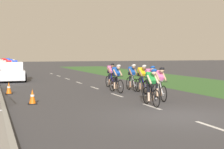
{
  "coord_description": "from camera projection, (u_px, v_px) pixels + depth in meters",
  "views": [
    {
      "loc": [
        -6.07,
        -10.16,
        2.13
      ],
      "look_at": [
        -0.47,
        5.71,
        1.1
      ],
      "focal_mm": 55.44,
      "sensor_mm": 36.0,
      "label": 1
    }
  ],
  "objects": [
    {
      "name": "ground_plane",
      "position": [
        181.0,
        116.0,
        11.71
      ],
      "size": [
        160.0,
        160.0,
        0.0
      ],
      "primitive_type": "plane",
      "color": "#424247"
    },
    {
      "name": "grass_verge",
      "position": [
        174.0,
        80.0,
        27.44
      ],
      "size": [
        7.0,
        60.0,
        0.01
      ],
      "primitive_type": "cube",
      "color": "#3D7033",
      "rests_on": "ground"
    },
    {
      "name": "lane_markings_centre",
      "position": [
        86.0,
        85.0,
        23.25
      ],
      "size": [
        0.14,
        29.6,
        0.01
      ],
      "color": "white",
      "rests_on": "ground"
    },
    {
      "name": "cyclist_lead",
      "position": [
        151.0,
        87.0,
        13.98
      ],
      "size": [
        0.42,
        1.72,
        1.56
      ],
      "color": "black",
      "rests_on": "ground"
    },
    {
      "name": "cyclist_second",
      "position": [
        160.0,
        83.0,
        15.57
      ],
      "size": [
        0.45,
        1.72,
        1.56
      ],
      "color": "black",
      "rests_on": "ground"
    },
    {
      "name": "cyclist_third",
      "position": [
        150.0,
        81.0,
        17.09
      ],
      "size": [
        0.42,
        1.72,
        1.56
      ],
      "color": "black",
      "rests_on": "ground"
    },
    {
      "name": "cyclist_fourth",
      "position": [
        142.0,
        78.0,
        18.56
      ],
      "size": [
        0.42,
        1.72,
        1.56
      ],
      "color": "black",
      "rests_on": "ground"
    },
    {
      "name": "cyclist_fifth",
      "position": [
        116.0,
        78.0,
        18.86
      ],
      "size": [
        0.45,
        1.72,
        1.56
      ],
      "color": "black",
      "rests_on": "ground"
    },
    {
      "name": "cyclist_sixth",
      "position": [
        132.0,
        77.0,
        19.66
      ],
      "size": [
        0.42,
        1.72,
        1.56
      ],
      "color": "black",
      "rests_on": "ground"
    },
    {
      "name": "cyclist_seventh",
      "position": [
        111.0,
        75.0,
        21.31
      ],
      "size": [
        0.43,
        1.72,
        1.56
      ],
      "color": "black",
      "rests_on": "ground"
    },
    {
      "name": "police_car_nearest",
      "position": [
        12.0,
        72.0,
        26.62
      ],
      "size": [
        2.13,
        4.47,
        1.59
      ],
      "color": "silver",
      "rests_on": "ground"
    },
    {
      "name": "police_car_second",
      "position": [
        8.0,
        69.0,
        32.31
      ],
      "size": [
        2.18,
        4.49,
        1.59
      ],
      "color": "white",
      "rests_on": "ground"
    },
    {
      "name": "police_car_third",
      "position": [
        6.0,
        67.0,
        37.15
      ],
      "size": [
        2.32,
        4.55,
        1.59
      ],
      "color": "white",
      "rests_on": "ground"
    },
    {
      "name": "traffic_cone_near",
      "position": [
        9.0,
        88.0,
        18.03
      ],
      "size": [
        0.36,
        0.36,
        0.64
      ],
      "color": "black",
      "rests_on": "ground"
    },
    {
      "name": "traffic_cone_mid",
      "position": [
        32.0,
        97.0,
        14.46
      ],
      "size": [
        0.36,
        0.36,
        0.64
      ],
      "color": "black",
      "rests_on": "ground"
    }
  ]
}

